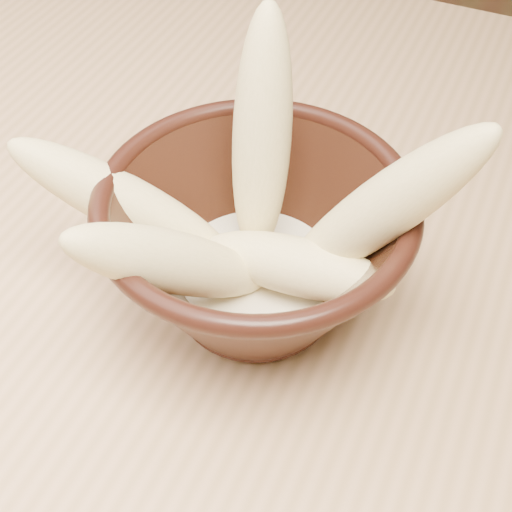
% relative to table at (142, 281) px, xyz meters
% --- Properties ---
extents(table, '(1.20, 0.80, 0.75)m').
position_rel_table_xyz_m(table, '(0.00, 0.00, 0.00)').
color(table, tan).
rests_on(table, ground).
extents(bowl, '(0.19, 0.19, 0.10)m').
position_rel_table_xyz_m(bowl, '(0.12, -0.04, 0.14)').
color(bowl, black).
rests_on(bowl, table).
extents(milk_puddle, '(0.10, 0.10, 0.01)m').
position_rel_table_xyz_m(milk_puddle, '(0.12, -0.04, 0.11)').
color(milk_puddle, beige).
rests_on(milk_puddle, bowl).
extents(banana_upright, '(0.05, 0.09, 0.16)m').
position_rel_table_xyz_m(banana_upright, '(0.11, -0.01, 0.19)').
color(banana_upright, '#D9C880').
rests_on(banana_upright, bowl).
extents(banana_left, '(0.15, 0.07, 0.11)m').
position_rel_table_xyz_m(banana_left, '(0.05, -0.06, 0.16)').
color(banana_left, '#D9C880').
rests_on(banana_left, bowl).
extents(banana_right, '(0.13, 0.05, 0.15)m').
position_rel_table_xyz_m(banana_right, '(0.19, -0.03, 0.18)').
color(banana_right, '#D9C880').
rests_on(banana_right, bowl).
extents(banana_across, '(0.12, 0.04, 0.05)m').
position_rel_table_xyz_m(banana_across, '(0.15, -0.05, 0.14)').
color(banana_across, '#D9C880').
rests_on(banana_across, bowl).
extents(banana_front, '(0.11, 0.12, 0.12)m').
position_rel_table_xyz_m(banana_front, '(0.10, -0.09, 0.16)').
color(banana_front, '#D9C880').
rests_on(banana_front, bowl).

